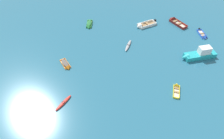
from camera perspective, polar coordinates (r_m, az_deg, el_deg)
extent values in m
cube|color=#99754C|center=(44.29, 9.85, 12.39)|extent=(3.96, 2.31, 0.14)
cube|color=white|center=(43.68, 10.44, 12.11)|extent=(3.78, 1.07, 0.56)
cube|color=white|center=(44.69, 9.34, 13.11)|extent=(3.78, 1.07, 0.56)
cube|color=white|center=(45.22, 11.98, 13.12)|extent=(0.52, 1.47, 0.56)
cone|color=white|center=(43.15, 7.61, 12.07)|extent=(1.22, 1.63, 1.45)
cube|color=#937047|center=(44.22, 10.12, 12.79)|extent=(0.73, 1.41, 0.03)
cube|color=#937047|center=(43.64, 8.86, 12.48)|extent=(0.73, 1.41, 0.03)
cube|color=black|center=(45.20, 12.19, 13.37)|extent=(0.45, 0.47, 0.78)
ellipsoid|color=red|center=(29.77, -13.73, -9.23)|extent=(2.62, 2.63, 0.29)
torus|color=black|center=(29.66, -13.77, -9.08)|extent=(0.55, 0.55, 0.06)
ellipsoid|color=gray|center=(38.04, 4.66, 6.86)|extent=(2.30, 3.33, 0.32)
torus|color=black|center=(37.95, 4.68, 7.03)|extent=(0.59, 0.59, 0.07)
cube|color=beige|center=(44.82, 24.29, 9.14)|extent=(1.27, 2.83, 0.08)
cube|color=blue|center=(45.00, 24.92, 9.25)|extent=(0.40, 2.84, 0.31)
cube|color=blue|center=(44.52, 23.75, 9.27)|extent=(0.40, 2.84, 0.31)
cube|color=blue|center=(45.78, 23.67, 10.34)|extent=(1.00, 0.22, 0.31)
cone|color=blue|center=(43.72, 25.06, 8.09)|extent=(1.05, 0.76, 0.98)
cube|color=#937047|center=(44.83, 24.29, 9.44)|extent=(0.94, 0.40, 0.03)
cube|color=#937047|center=(44.25, 24.69, 8.79)|extent=(0.94, 0.40, 0.03)
cube|color=black|center=(45.81, 23.65, 10.54)|extent=(0.29, 0.30, 0.43)
cube|color=#99754C|center=(44.23, -6.47, 12.69)|extent=(1.56, 2.90, 0.08)
cube|color=#288C3D|center=(44.11, -5.80, 12.83)|extent=(0.71, 2.81, 0.32)
cube|color=#288C3D|center=(44.24, -7.16, 12.81)|extent=(0.71, 2.81, 0.32)
cube|color=#288C3D|center=(45.37, -6.29, 13.81)|extent=(1.01, 0.33, 0.32)
cone|color=#288C3D|center=(42.92, -6.68, 11.76)|extent=(1.11, 0.86, 0.99)
cube|color=#937047|center=(44.26, -6.47, 13.00)|extent=(0.97, 0.50, 0.03)
cube|color=#937047|center=(43.56, -6.58, 12.40)|extent=(0.97, 0.50, 0.03)
ellipsoid|color=#236633|center=(44.03, -6.51, 13.11)|extent=(1.47, 2.66, 0.30)
cube|color=beige|center=(46.27, 18.33, 12.23)|extent=(2.62, 4.02, 0.13)
cube|color=maroon|center=(45.68, 17.78, 12.20)|extent=(1.54, 3.72, 0.51)
cube|color=maroon|center=(46.66, 18.98, 12.64)|extent=(1.54, 3.72, 0.51)
cube|color=maroon|center=(45.21, 20.20, 11.16)|extent=(1.33, 0.64, 0.51)
cone|color=maroon|center=(47.23, 16.57, 13.70)|extent=(1.59, 1.34, 1.35)
cube|color=#937047|center=(46.02, 18.60, 12.40)|extent=(1.32, 0.85, 0.03)
cube|color=#937047|center=(46.60, 17.57, 13.11)|extent=(1.32, 0.85, 0.03)
cube|color=beige|center=(35.17, -13.19, 1.44)|extent=(1.69, 2.60, 0.07)
cube|color=orange|center=(35.19, -12.51, 1.85)|extent=(0.94, 2.41, 0.28)
cube|color=orange|center=(35.02, -13.93, 1.27)|extent=(0.94, 2.41, 0.28)
cube|color=orange|center=(36.02, -13.99, 2.75)|extent=(0.91, 0.42, 0.28)
cone|color=orange|center=(34.16, -12.37, 0.28)|extent=(1.06, 0.86, 0.92)
cube|color=#937047|center=(35.16, -13.31, 1.75)|extent=(0.89, 0.55, 0.03)
ellipsoid|color=#59514C|center=(34.95, -13.28, 1.83)|extent=(1.57, 2.38, 0.27)
cube|color=teal|center=(38.67, 23.80, 3.76)|extent=(5.65, 1.74, 0.85)
cone|color=teal|center=(37.15, 20.04, 3.27)|extent=(1.14, 1.43, 1.42)
cube|color=white|center=(38.35, 24.97, 5.03)|extent=(2.04, 1.24, 1.28)
cube|color=black|center=(37.70, 23.95, 5.18)|extent=(0.18, 1.15, 0.56)
cube|color=beige|center=(31.78, 17.88, -6.07)|extent=(1.80, 2.55, 0.07)
cube|color=yellow|center=(31.63, 17.16, -5.82)|extent=(1.17, 2.31, 0.30)
cube|color=yellow|center=(31.76, 18.69, -6.07)|extent=(1.17, 2.31, 0.30)
cube|color=yellow|center=(30.89, 17.86, -7.75)|extent=(0.80, 0.45, 0.30)
cone|color=yellow|center=(32.56, 18.00, -4.15)|extent=(1.00, 0.89, 0.82)
cube|color=#937047|center=(31.56, 17.95, -6.06)|extent=(0.81, 0.58, 0.03)
cube|color=#937047|center=(32.05, 17.98, -5.05)|extent=(0.81, 0.58, 0.03)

